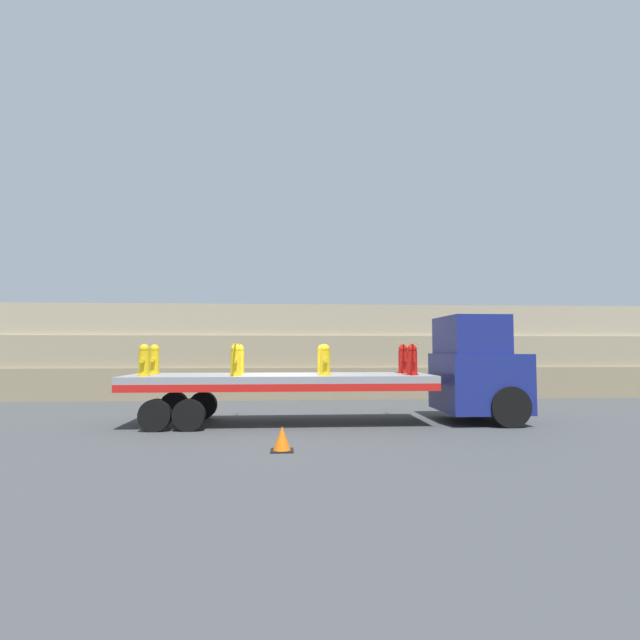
{
  "coord_description": "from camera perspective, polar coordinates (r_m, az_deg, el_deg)",
  "views": [
    {
      "loc": [
        0.1,
        -14.35,
        2.12
      ],
      "look_at": [
        1.13,
        0.0,
        2.96
      ],
      "focal_mm": 28.0,
      "sensor_mm": 36.0,
      "label": 1
    }
  ],
  "objects": [
    {
      "name": "traffic_cone",
      "position": [
        10.67,
        -4.36,
        -13.4
      ],
      "size": [
        0.48,
        0.48,
        0.52
      ],
      "color": "black",
      "rests_on": "ground_plane"
    },
    {
      "name": "fire_hydrant_red_far_3",
      "position": [
        15.32,
        9.48,
        -4.44
      ],
      "size": [
        0.35,
        0.5,
        0.86
      ],
      "color": "red",
      "rests_on": "flatbed_trailer"
    },
    {
      "name": "fire_hydrant_yellow_far_2",
      "position": [
        14.94,
        0.24,
        -4.52
      ],
      "size": [
        0.35,
        0.5,
        0.86
      ],
      "color": "gold",
      "rests_on": "flatbed_trailer"
    },
    {
      "name": "fire_hydrant_red_near_3",
      "position": [
        14.27,
        10.49,
        -4.52
      ],
      "size": [
        0.35,
        0.5,
        0.86
      ],
      "color": "red",
      "rests_on": "flatbed_trailer"
    },
    {
      "name": "fire_hydrant_yellow_far_0",
      "position": [
        15.37,
        -18.41,
        -4.31
      ],
      "size": [
        0.35,
        0.5,
        0.86
      ],
      "color": "gold",
      "rests_on": "flatbed_trailer"
    },
    {
      "name": "flatbed_trailer",
      "position": [
        14.39,
        -6.31,
        -7.19
      ],
      "size": [
        8.57,
        2.55,
        1.39
      ],
      "color": "gray",
      "rests_on": "ground_plane"
    },
    {
      "name": "rock_cliff",
      "position": [
        22.41,
        -4.35,
        -3.6
      ],
      "size": [
        60.0,
        3.3,
        4.02
      ],
      "color": "gray",
      "rests_on": "ground_plane"
    },
    {
      "name": "cargo_strap_middle",
      "position": [
        14.79,
        9.95,
        -2.74
      ],
      "size": [
        0.05,
        2.65,
        0.01
      ],
      "color": "yellow",
      "rests_on": "fire_hydrant_red_near_3"
    },
    {
      "name": "fire_hydrant_yellow_near_1",
      "position": [
        13.88,
        -9.62,
        -4.56
      ],
      "size": [
        0.35,
        0.5,
        0.86
      ],
      "color": "gold",
      "rests_on": "flatbed_trailer"
    },
    {
      "name": "fire_hydrant_yellow_near_0",
      "position": [
        14.33,
        -19.48,
        -4.38
      ],
      "size": [
        0.35,
        0.5,
        0.86
      ],
      "color": "gold",
      "rests_on": "flatbed_trailer"
    },
    {
      "name": "fire_hydrant_yellow_far_1",
      "position": [
        14.95,
        -9.22,
        -4.47
      ],
      "size": [
        0.35,
        0.5,
        0.86
      ],
      "color": "gold",
      "rests_on": "flatbed_trailer"
    },
    {
      "name": "cargo_strap_rear",
      "position": [
        14.41,
        -9.39,
        -2.73
      ],
      "size": [
        0.05,
        2.65,
        0.01
      ],
      "color": "yellow",
      "rests_on": "fire_hydrant_yellow_near_1"
    },
    {
      "name": "ground_plane",
      "position": [
        14.51,
        -4.54,
        -11.72
      ],
      "size": [
        120.0,
        120.0,
        0.0
      ],
      "primitive_type": "plane",
      "color": "#3F4244"
    },
    {
      "name": "fire_hydrant_yellow_near_2",
      "position": [
        13.86,
        0.58,
        -4.61
      ],
      "size": [
        0.35,
        0.5,
        0.86
      ],
      "color": "gold",
      "rests_on": "flatbed_trailer"
    },
    {
      "name": "truck_cab",
      "position": [
        15.46,
        17.73,
        -5.46
      ],
      "size": [
        2.27,
        2.64,
        3.07
      ],
      "color": "navy",
      "rests_on": "ground_plane"
    }
  ]
}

